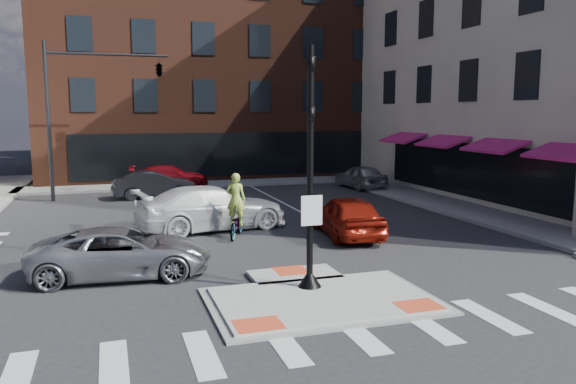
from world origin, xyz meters
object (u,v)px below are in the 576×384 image
object	(u,v)px
bg_car_dark	(154,184)
bg_car_silver	(360,176)
cyclist	(236,216)
bg_car_red	(169,176)
white_pickup	(212,208)
red_sedan	(347,216)
silver_suv	(121,252)

from	to	relation	value
bg_car_dark	bg_car_silver	world-z (taller)	bg_car_silver
bg_car_silver	cyclist	bearing A→B (deg)	43.00
bg_car_red	cyclist	size ratio (longest dim) A/B	1.96
white_pickup	bg_car_red	size ratio (longest dim) A/B	1.26
red_sedan	bg_car_red	bearing A→B (deg)	-66.84
bg_car_dark	cyclist	size ratio (longest dim) A/B	1.81
bg_car_dark	white_pickup	bearing A→B (deg)	-176.71
silver_suv	bg_car_silver	size ratio (longest dim) A/B	1.17
silver_suv	cyclist	xyz separation A→B (m)	(4.07, 3.80, 0.12)
silver_suv	bg_car_red	distance (m)	18.58
white_pickup	bg_car_silver	xyz separation A→B (m)	(10.50, 9.03, -0.14)
bg_car_silver	red_sedan	bearing A→B (deg)	58.74
bg_car_silver	silver_suv	bearing A→B (deg)	41.89
white_pickup	bg_car_dark	bearing A→B (deg)	-0.34
white_pickup	bg_car_red	distance (m)	12.87
cyclist	bg_car_dark	bearing A→B (deg)	-55.10
bg_car_dark	bg_car_silver	distance (m)	12.00
silver_suv	bg_car_red	world-z (taller)	silver_suv
red_sedan	bg_car_red	distance (m)	16.22
red_sedan	bg_car_silver	size ratio (longest dim) A/B	1.07
white_pickup	bg_car_red	bearing A→B (deg)	-8.53
silver_suv	cyclist	bearing A→B (deg)	-42.27
silver_suv	bg_car_red	bearing A→B (deg)	-5.27
white_pickup	cyclist	bearing A→B (deg)	-170.58
silver_suv	white_pickup	distance (m)	6.47
silver_suv	red_sedan	world-z (taller)	red_sedan
red_sedan	bg_car_silver	xyz separation A→B (m)	(6.00, 11.66, -0.05)
red_sedan	cyclist	bearing A→B (deg)	-8.25
red_sedan	bg_car_red	world-z (taller)	red_sedan
cyclist	white_pickup	bearing A→B (deg)	-46.89
silver_suv	bg_car_dark	size ratio (longest dim) A/B	1.14
bg_car_red	silver_suv	bearing A→B (deg)	173.89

